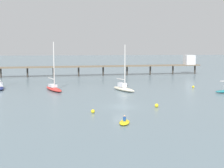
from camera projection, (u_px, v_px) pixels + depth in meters
ground_plane at (121, 107)px, 54.99m from camera, size 400.00×400.00×0.00m
pier at (128, 65)px, 105.01m from camera, size 62.28×10.24×6.10m
sailboat_red at (54, 88)px, 72.61m from camera, size 5.10×8.38×10.42m
sailboat_cream at (124, 88)px, 72.21m from camera, size 4.92×7.50×9.82m
dinghy_yellow at (124, 122)px, 43.58m from camera, size 1.95×3.10×1.14m
mooring_buoy_far at (157, 105)px, 54.31m from camera, size 0.62×0.62×0.62m
mooring_buoy_near at (93, 111)px, 49.94m from camera, size 0.57×0.57×0.57m
mooring_buoy_inner at (193, 87)px, 76.68m from camera, size 0.53×0.53×0.53m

